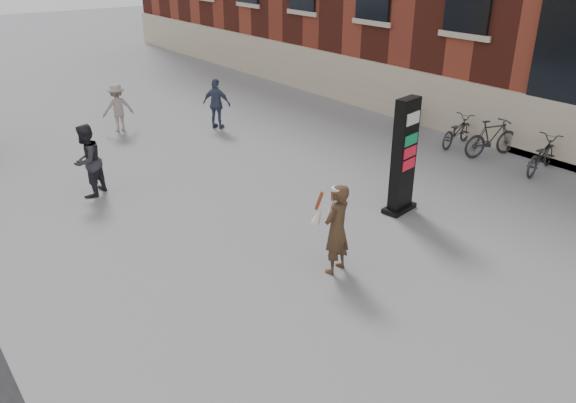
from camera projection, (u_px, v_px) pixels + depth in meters
ground at (306, 281)px, 10.49m from camera, size 100.00×100.00×0.00m
info_pylon at (404, 156)px, 12.70m from camera, size 0.92×0.57×2.70m
woman at (336, 228)px, 10.44m from camera, size 0.78×0.73×1.79m
pedestrian_a at (87, 161)px, 13.69m from camera, size 1.12×1.08×1.82m
pedestrian_b at (118, 108)px, 18.56m from camera, size 1.08×0.69×1.59m
pedestrian_c at (217, 104)px, 18.82m from camera, size 0.89×1.05×1.68m
bike_4 at (541, 155)px, 15.31m from camera, size 1.95×0.98×0.98m
bike_5 at (492, 138)px, 16.42m from camera, size 1.93×1.01×1.12m
bike_6 at (457, 131)px, 17.35m from camera, size 1.84×0.93×0.92m
bike_7 at (409, 114)px, 18.72m from camera, size 1.87×1.22×1.09m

